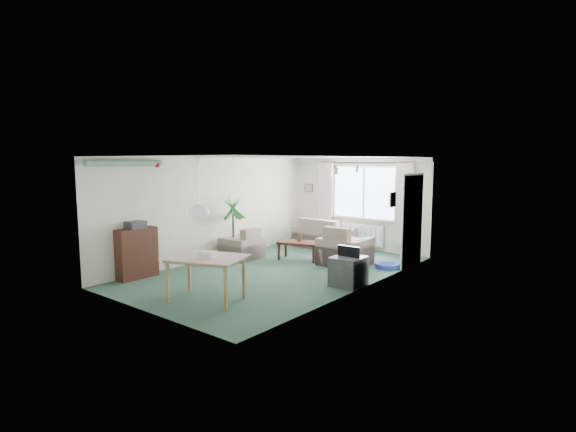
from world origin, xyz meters
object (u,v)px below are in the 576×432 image
Objects in this scene: sofa at (325,233)px; coffee_table at (299,251)px; armchair_left at (242,243)px; houseplant at (233,227)px; bookshelf at (137,253)px; armchair_corner at (345,245)px; tv_cube at (348,271)px; dining_table at (206,279)px; pet_bed at (387,265)px.

sofa is 1.65m from coffee_table.
armchair_left is 0.43m from houseplant.
bookshelf is at bearing -94.41° from houseplant.
armchair_corner is (1.47, -1.35, 0.05)m from sofa.
houseplant reaches higher than armchair_left.
dining_table is at bearing -122.69° from tv_cube.
houseplant is at bearing 84.41° from bookshelf.
coffee_table is 0.63× the size of houseplant.
sofa is at bearing 75.89° from bookshelf.
coffee_table is at bearing 11.21° from armchair_corner.
armchair_left reaches higher than dining_table.
bookshelf reaches higher than tv_cube.
armchair_corner is at bearing -160.58° from pet_bed.
houseplant is (-0.15, -0.13, 0.39)m from armchair_left.
armchair_left is 3.23m from tv_cube.
pet_bed is (0.89, 0.31, -0.39)m from armchair_corner.
tv_cube is at bearing 131.74° from sofa.
sofa is at bearing 101.49° from dining_table.
coffee_table is 2.35m from tv_cube.
dining_table is (1.97, -2.55, -0.40)m from houseplant.
dining_table is 2.20× the size of pet_bed.
houseplant is at bearing -156.51° from pet_bed.
armchair_corner is 1.02m from pet_bed.
pet_bed is at bearing 112.28° from armchair_left.
coffee_table reaches higher than pet_bed.
dining_table is (0.66, -3.42, 0.15)m from coffee_table.
coffee_table is (-1.10, -0.25, -0.23)m from armchair_corner.
dining_table is 4.21m from pet_bed.
armchair_left is 1.40× the size of tv_cube.
bookshelf reaches higher than sofa.
armchair_left is 1.58× the size of pet_bed.
dining_table is at bearing -79.14° from coffee_table.
dining_table is at bearing 81.62° from armchair_corner.
armchair_left is at bearing 124.13° from dining_table.
sofa is at bearing 69.13° from houseplant.
bookshelf is (-1.13, -4.94, 0.10)m from sofa.
dining_table is (1.02, -5.02, -0.04)m from sofa.
bookshelf reaches higher than pet_bed.
sofa is at bearing 161.11° from armchair_left.
armchair_corner is 1.15m from coffee_table.
sofa is 1.05× the size of houseplant.
tv_cube is (3.35, -0.28, -0.49)m from houseplant.
pet_bed is (1.99, 0.56, -0.16)m from coffee_table.
armchair_left is at bearing 171.39° from tv_cube.
bookshelf is 4.17m from tv_cube.
sofa is at bearing 102.84° from coffee_table.
pet_bed is at bearing 71.46° from dining_table.
sofa is at bearing 129.85° from tv_cube.
dining_table is at bearing -108.54° from pet_bed.
sofa is 1.91× the size of armchair_left.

